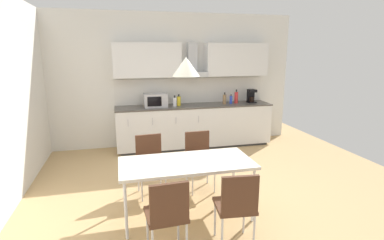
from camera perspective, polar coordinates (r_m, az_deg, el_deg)
ground_plane at (r=4.44m, az=0.87°, el=-14.92°), size 7.31×8.20×0.02m
wall_back at (r=6.68m, az=-5.18°, el=7.52°), size 5.85×0.10×2.88m
kitchen_counter at (r=6.60m, az=0.51°, el=-1.07°), size 3.39×0.68×0.93m
backsplash_tile at (r=6.76m, az=-0.13°, el=5.64°), size 3.37×0.02×0.55m
upper_wall_cabinets at (r=6.56m, az=0.20°, el=11.32°), size 3.37×0.40×0.71m
microwave at (r=6.33m, az=-6.98°, el=3.78°), size 0.48×0.35×0.28m
coffee_maker at (r=6.95m, az=11.22°, el=4.53°), size 0.18×0.19×0.30m
bottle_white at (r=6.35m, az=-3.32°, el=3.50°), size 0.08×0.08×0.23m
bottle_yellow at (r=6.41m, az=-2.53°, el=3.66°), size 0.08×0.08×0.24m
bottle_brown at (r=6.65m, az=6.21°, el=3.97°), size 0.08×0.08×0.26m
bottle_red at (r=6.80m, az=8.42°, el=4.29°), size 0.08×0.08×0.31m
bottle_blue at (r=6.72m, az=7.43°, el=3.87°), size 0.06×0.06×0.21m
dining_table at (r=3.76m, az=-1.06°, el=-8.58°), size 1.64×0.77×0.73m
chair_near_right at (r=3.26m, az=8.52°, el=-15.29°), size 0.44×0.44×0.87m
chair_far_left at (r=4.47m, az=-8.01°, el=-7.27°), size 0.43×0.43×0.87m
chair_near_left at (r=3.08m, az=-4.69°, el=-16.94°), size 0.42×0.42×0.87m
chair_far_right at (r=4.59m, az=1.33°, el=-6.57°), size 0.41×0.41×0.87m
pendant_lamp at (r=3.50m, az=-1.14°, el=10.12°), size 0.32×0.32×0.22m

